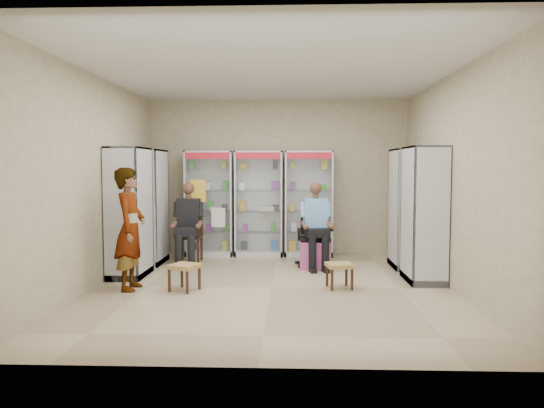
{
  "coord_description": "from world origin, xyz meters",
  "views": [
    {
      "loc": [
        0.28,
        -7.37,
        1.7
      ],
      "look_at": [
        -0.02,
        0.7,
        1.13
      ],
      "focal_mm": 35.0,
      "sensor_mm": 36.0,
      "label": 1
    }
  ],
  "objects_px": {
    "cabinet_back_right": "(309,204)",
    "cabinet_left_near": "(129,212)",
    "cabinet_back_left": "(210,203)",
    "cabinet_back_mid": "(259,204)",
    "cabinet_left_far": "(149,207)",
    "seated_shopkeeper": "(315,228)",
    "pink_trunk": "(316,255)",
    "cabinet_right_near": "(424,214)",
    "standing_man": "(130,229)",
    "office_chair": "(315,236)",
    "cabinet_right_far": "(408,209)",
    "wooden_chair": "(190,236)",
    "woven_stool_a": "(339,276)",
    "woven_stool_b": "(184,277)"
  },
  "relations": [
    {
      "from": "cabinet_back_right",
      "to": "cabinet_right_near",
      "type": "relative_size",
      "value": 1.0
    },
    {
      "from": "woven_stool_b",
      "to": "woven_stool_a",
      "type": "bearing_deg",
      "value": 5.71
    },
    {
      "from": "seated_shopkeeper",
      "to": "pink_trunk",
      "type": "distance_m",
      "value": 0.45
    },
    {
      "from": "cabinet_back_left",
      "to": "cabinet_back_mid",
      "type": "distance_m",
      "value": 0.95
    },
    {
      "from": "cabinet_right_far",
      "to": "pink_trunk",
      "type": "height_order",
      "value": "cabinet_right_far"
    },
    {
      "from": "cabinet_back_left",
      "to": "standing_man",
      "type": "distance_m",
      "value": 2.99
    },
    {
      "from": "cabinet_back_left",
      "to": "cabinet_left_near",
      "type": "bearing_deg",
      "value": -114.61
    },
    {
      "from": "cabinet_back_mid",
      "to": "cabinet_left_far",
      "type": "relative_size",
      "value": 1.0
    },
    {
      "from": "cabinet_right_far",
      "to": "cabinet_right_near",
      "type": "bearing_deg",
      "value": -180.0
    },
    {
      "from": "cabinet_back_left",
      "to": "cabinet_left_far",
      "type": "distance_m",
      "value": 1.32
    },
    {
      "from": "cabinet_back_left",
      "to": "cabinet_right_far",
      "type": "height_order",
      "value": "same"
    },
    {
      "from": "cabinet_left_near",
      "to": "seated_shopkeeper",
      "type": "distance_m",
      "value": 3.04
    },
    {
      "from": "cabinet_right_near",
      "to": "cabinet_left_far",
      "type": "height_order",
      "value": "same"
    },
    {
      "from": "cabinet_back_right",
      "to": "standing_man",
      "type": "relative_size",
      "value": 1.18
    },
    {
      "from": "cabinet_back_mid",
      "to": "pink_trunk",
      "type": "relative_size",
      "value": 4.16
    },
    {
      "from": "woven_stool_a",
      "to": "cabinet_back_right",
      "type": "bearing_deg",
      "value": 97.24
    },
    {
      "from": "pink_trunk",
      "to": "cabinet_back_right",
      "type": "bearing_deg",
      "value": 93.76
    },
    {
      "from": "cabinet_right_near",
      "to": "woven_stool_a",
      "type": "height_order",
      "value": "cabinet_right_near"
    },
    {
      "from": "cabinet_right_far",
      "to": "seated_shopkeeper",
      "type": "xyz_separation_m",
      "value": [
        -1.56,
        -0.07,
        -0.32
      ]
    },
    {
      "from": "cabinet_left_near",
      "to": "cabinet_right_near",
      "type": "bearing_deg",
      "value": 87.43
    },
    {
      "from": "cabinet_right_near",
      "to": "pink_trunk",
      "type": "xyz_separation_m",
      "value": [
        -1.55,
        0.96,
        -0.77
      ]
    },
    {
      "from": "cabinet_back_mid",
      "to": "wooden_chair",
      "type": "height_order",
      "value": "cabinet_back_mid"
    },
    {
      "from": "wooden_chair",
      "to": "woven_stool_a",
      "type": "xyz_separation_m",
      "value": [
        2.5,
        -2.02,
        -0.29
      ]
    },
    {
      "from": "cabinet_back_left",
      "to": "cabinet_right_near",
      "type": "height_order",
      "value": "same"
    },
    {
      "from": "office_chair",
      "to": "seated_shopkeeper",
      "type": "relative_size",
      "value": 0.79
    },
    {
      "from": "cabinet_right_far",
      "to": "woven_stool_a",
      "type": "height_order",
      "value": "cabinet_right_far"
    },
    {
      "from": "cabinet_back_mid",
      "to": "cabinet_back_right",
      "type": "bearing_deg",
      "value": 0.0
    },
    {
      "from": "cabinet_back_right",
      "to": "office_chair",
      "type": "distance_m",
      "value": 1.24
    },
    {
      "from": "pink_trunk",
      "to": "woven_stool_a",
      "type": "distance_m",
      "value": 1.5
    },
    {
      "from": "cabinet_right_near",
      "to": "office_chair",
      "type": "relative_size",
      "value": 1.88
    },
    {
      "from": "cabinet_left_near",
      "to": "wooden_chair",
      "type": "bearing_deg",
      "value": 152.39
    },
    {
      "from": "cabinet_right_far",
      "to": "office_chair",
      "type": "distance_m",
      "value": 1.62
    },
    {
      "from": "cabinet_right_far",
      "to": "woven_stool_b",
      "type": "bearing_deg",
      "value": 118.13
    },
    {
      "from": "office_chair",
      "to": "woven_stool_a",
      "type": "xyz_separation_m",
      "value": [
        0.27,
        -1.6,
        -0.36
      ]
    },
    {
      "from": "cabinet_back_mid",
      "to": "standing_man",
      "type": "height_order",
      "value": "cabinet_back_mid"
    },
    {
      "from": "cabinet_right_far",
      "to": "cabinet_back_right",
      "type": "bearing_deg",
      "value": 55.27
    },
    {
      "from": "cabinet_back_left",
      "to": "woven_stool_a",
      "type": "distance_m",
      "value": 3.64
    },
    {
      "from": "pink_trunk",
      "to": "woven_stool_b",
      "type": "bearing_deg",
      "value": -138.07
    },
    {
      "from": "cabinet_right_near",
      "to": "cabinet_right_far",
      "type": "bearing_deg",
      "value": 0.0
    },
    {
      "from": "cabinet_left_near",
      "to": "cabinet_back_mid",
      "type": "bearing_deg",
      "value": 137.2
    },
    {
      "from": "cabinet_right_near",
      "to": "cabinet_left_far",
      "type": "bearing_deg",
      "value": 73.75
    },
    {
      "from": "cabinet_back_right",
      "to": "office_chair",
      "type": "bearing_deg",
      "value": -86.28
    },
    {
      "from": "cabinet_left_far",
      "to": "cabinet_right_far",
      "type": "bearing_deg",
      "value": 87.43
    },
    {
      "from": "cabinet_left_near",
      "to": "office_chair",
      "type": "distance_m",
      "value": 3.07
    },
    {
      "from": "cabinet_back_mid",
      "to": "cabinet_left_near",
      "type": "relative_size",
      "value": 1.0
    },
    {
      "from": "cabinet_right_near",
      "to": "cabinet_left_near",
      "type": "relative_size",
      "value": 1.0
    },
    {
      "from": "cabinet_back_right",
      "to": "cabinet_left_near",
      "type": "bearing_deg",
      "value": -144.35
    },
    {
      "from": "cabinet_back_right",
      "to": "pink_trunk",
      "type": "distance_m",
      "value": 1.49
    },
    {
      "from": "cabinet_back_right",
      "to": "pink_trunk",
      "type": "relative_size",
      "value": 4.16
    },
    {
      "from": "office_chair",
      "to": "pink_trunk",
      "type": "xyz_separation_m",
      "value": [
        0.01,
        -0.13,
        -0.3
      ]
    }
  ]
}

